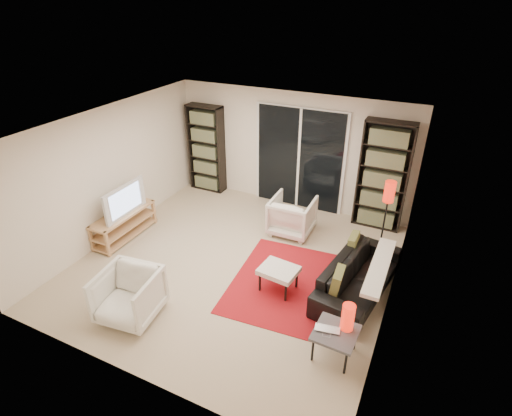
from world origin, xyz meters
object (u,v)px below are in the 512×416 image
object	(u,v)px
armchair_front	(129,295)
side_table	(336,334)
floor_lamp	(388,199)
bookshelf_right	(383,177)
armchair_back	(292,216)
sofa	(359,276)
tv_stand	(124,224)
ottoman	(279,271)
bookshelf_left	(206,149)

from	to	relation	value
armchair_front	side_table	bearing A→B (deg)	4.28
floor_lamp	armchair_front	bearing A→B (deg)	-132.03
bookshelf_right	armchair_back	distance (m)	1.84
sofa	side_table	xyz separation A→B (m)	(0.01, -1.35, 0.08)
bookshelf_right	tv_stand	distance (m)	4.91
armchair_back	floor_lamp	bearing A→B (deg)	-176.50
ottoman	side_table	xyz separation A→B (m)	(1.13, -0.87, 0.01)
armchair_back	floor_lamp	xyz separation A→B (m)	(1.64, 0.13, 0.66)
armchair_back	side_table	world-z (taller)	armchair_back
bookshelf_right	ottoman	size ratio (longest dim) A/B	3.46
tv_stand	side_table	size ratio (longest dim) A/B	2.46
tv_stand	sofa	bearing A→B (deg)	4.24
tv_stand	armchair_back	xyz separation A→B (m)	(2.77, 1.49, 0.10)
armchair_back	armchair_front	bearing A→B (deg)	66.81
bookshelf_right	tv_stand	world-z (taller)	bookshelf_right
floor_lamp	ottoman	bearing A→B (deg)	-124.53
ottoman	bookshelf_left	bearing A→B (deg)	137.58
tv_stand	sofa	world-z (taller)	sofa
sofa	armchair_front	size ratio (longest dim) A/B	2.40
armchair_front	sofa	bearing A→B (deg)	27.44
side_table	bookshelf_left	bearing A→B (deg)	138.87
bookshelf_right	side_table	distance (m)	3.55
armchair_front	side_table	xyz separation A→B (m)	(2.80, 0.56, -0.01)
ottoman	floor_lamp	size ratio (longest dim) A/B	0.45
sofa	armchair_back	world-z (taller)	armchair_back
tv_stand	sofa	distance (m)	4.32
armchair_back	side_table	size ratio (longest dim) A/B	1.45
bookshelf_left	side_table	bearing A→B (deg)	-41.13
armchair_back	side_table	bearing A→B (deg)	120.45
tv_stand	floor_lamp	size ratio (longest dim) A/B	1.00
bookshelf_left	armchair_back	bearing A→B (deg)	-21.52
armchair_back	tv_stand	bearing A→B (deg)	27.10
armchair_front	floor_lamp	xyz separation A→B (m)	(2.90, 3.21, 0.65)
armchair_back	side_table	distance (m)	2.96
armchair_front	tv_stand	bearing A→B (deg)	126.64
bookshelf_right	armchair_front	world-z (taller)	bookshelf_right
sofa	armchair_back	xyz separation A→B (m)	(-1.54, 1.17, 0.08)
tv_stand	sofa	size ratio (longest dim) A/B	0.70
side_table	floor_lamp	world-z (taller)	floor_lamp
side_table	bookshelf_right	bearing A→B (deg)	92.30
sofa	floor_lamp	size ratio (longest dim) A/B	1.44
armchair_back	armchair_front	world-z (taller)	armchair_front
bookshelf_right	floor_lamp	bearing A→B (deg)	-74.07
floor_lamp	sofa	bearing A→B (deg)	-94.74
ottoman	side_table	world-z (taller)	same
ottoman	tv_stand	bearing A→B (deg)	177.03
bookshelf_right	armchair_front	size ratio (longest dim) A/B	2.60
tv_stand	floor_lamp	xyz separation A→B (m)	(4.42, 1.62, 0.76)
tv_stand	ottoman	distance (m)	3.20
bookshelf_right	floor_lamp	xyz separation A→B (m)	(0.24, -0.83, -0.03)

